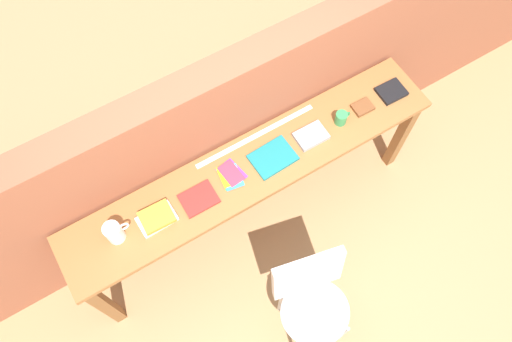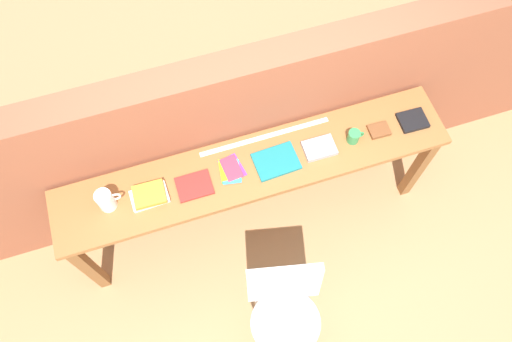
{
  "view_description": "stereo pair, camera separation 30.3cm",
  "coord_description": "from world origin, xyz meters",
  "px_view_note": "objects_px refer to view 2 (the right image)",
  "views": [
    {
      "loc": [
        -0.68,
        -0.87,
        3.64
      ],
      "look_at": [
        0.0,
        0.25,
        0.9
      ],
      "focal_mm": 35.0,
      "sensor_mm": 36.0,
      "label": 1
    },
    {
      "loc": [
        -0.4,
        -0.99,
        3.64
      ],
      "look_at": [
        0.0,
        0.25,
        0.9
      ],
      "focal_mm": 35.0,
      "sensor_mm": 36.0,
      "label": 2
    }
  ],
  "objects_px": {
    "leather_journal_brown": "(379,130)",
    "pamphlet_pile_colourful": "(231,170)",
    "magazine_cycling": "(194,186)",
    "book_open_centre": "(276,161)",
    "chair_white_moulded": "(285,309)",
    "book_repair_rightmost": "(413,120)",
    "pitcher_white": "(106,200)",
    "mug": "(354,136)",
    "book_stack_leftmost": "(149,196)"
  },
  "relations": [
    {
      "from": "book_open_centre",
      "to": "leather_journal_brown",
      "type": "distance_m",
      "value": 0.69
    },
    {
      "from": "magazine_cycling",
      "to": "leather_journal_brown",
      "type": "height_order",
      "value": "leather_journal_brown"
    },
    {
      "from": "book_open_centre",
      "to": "magazine_cycling",
      "type": "bearing_deg",
      "value": 177.79
    },
    {
      "from": "book_open_centre",
      "to": "mug",
      "type": "bearing_deg",
      "value": -2.77
    },
    {
      "from": "chair_white_moulded",
      "to": "book_open_centre",
      "type": "xyz_separation_m",
      "value": [
        0.2,
        0.8,
        0.36
      ]
    },
    {
      "from": "chair_white_moulded",
      "to": "book_repair_rightmost",
      "type": "xyz_separation_m",
      "value": [
        1.13,
        0.81,
        0.37
      ]
    },
    {
      "from": "leather_journal_brown",
      "to": "pamphlet_pile_colourful",
      "type": "bearing_deg",
      "value": -179.81
    },
    {
      "from": "pitcher_white",
      "to": "leather_journal_brown",
      "type": "height_order",
      "value": "pitcher_white"
    },
    {
      "from": "book_open_centre",
      "to": "book_repair_rightmost",
      "type": "distance_m",
      "value": 0.93
    },
    {
      "from": "pitcher_white",
      "to": "mug",
      "type": "xyz_separation_m",
      "value": [
        1.55,
        -0.03,
        -0.03
      ]
    },
    {
      "from": "chair_white_moulded",
      "to": "book_open_centre",
      "type": "relative_size",
      "value": 3.32
    },
    {
      "from": "pamphlet_pile_colourful",
      "to": "mug",
      "type": "distance_m",
      "value": 0.8
    },
    {
      "from": "book_stack_leftmost",
      "to": "leather_journal_brown",
      "type": "distance_m",
      "value": 1.49
    },
    {
      "from": "mug",
      "to": "leather_journal_brown",
      "type": "bearing_deg",
      "value": 2.56
    },
    {
      "from": "chair_white_moulded",
      "to": "pamphlet_pile_colourful",
      "type": "relative_size",
      "value": 4.29
    },
    {
      "from": "book_stack_leftmost",
      "to": "book_repair_rightmost",
      "type": "relative_size",
      "value": 1.26
    },
    {
      "from": "book_stack_leftmost",
      "to": "leather_journal_brown",
      "type": "relative_size",
      "value": 1.72
    },
    {
      "from": "book_stack_leftmost",
      "to": "pamphlet_pile_colourful",
      "type": "distance_m",
      "value": 0.51
    },
    {
      "from": "mug",
      "to": "book_repair_rightmost",
      "type": "height_order",
      "value": "mug"
    },
    {
      "from": "pamphlet_pile_colourful",
      "to": "leather_journal_brown",
      "type": "xyz_separation_m",
      "value": [
        0.98,
        -0.03,
        0.0
      ]
    },
    {
      "from": "pitcher_white",
      "to": "chair_white_moulded",
      "type": "bearing_deg",
      "value": -45.17
    },
    {
      "from": "chair_white_moulded",
      "to": "leather_journal_brown",
      "type": "bearing_deg",
      "value": 42.16
    },
    {
      "from": "chair_white_moulded",
      "to": "book_open_centre",
      "type": "height_order",
      "value": "book_open_centre"
    },
    {
      "from": "pitcher_white",
      "to": "book_open_centre",
      "type": "height_order",
      "value": "pitcher_white"
    },
    {
      "from": "magazine_cycling",
      "to": "book_open_centre",
      "type": "relative_size",
      "value": 0.79
    },
    {
      "from": "mug",
      "to": "pamphlet_pile_colourful",
      "type": "bearing_deg",
      "value": 177.61
    },
    {
      "from": "pamphlet_pile_colourful",
      "to": "mug",
      "type": "bearing_deg",
      "value": -2.39
    },
    {
      "from": "chair_white_moulded",
      "to": "leather_journal_brown",
      "type": "height_order",
      "value": "leather_journal_brown"
    },
    {
      "from": "magazine_cycling",
      "to": "pitcher_white",
      "type": "bearing_deg",
      "value": 176.18
    },
    {
      "from": "book_stack_leftmost",
      "to": "book_repair_rightmost",
      "type": "bearing_deg",
      "value": 0.12
    },
    {
      "from": "magazine_cycling",
      "to": "book_repair_rightmost",
      "type": "distance_m",
      "value": 1.45
    },
    {
      "from": "magazine_cycling",
      "to": "chair_white_moulded",
      "type": "bearing_deg",
      "value": -67.88
    },
    {
      "from": "leather_journal_brown",
      "to": "book_repair_rightmost",
      "type": "distance_m",
      "value": 0.23
    },
    {
      "from": "chair_white_moulded",
      "to": "pamphlet_pile_colourful",
      "type": "distance_m",
      "value": 0.92
    },
    {
      "from": "book_stack_leftmost",
      "to": "pamphlet_pile_colourful",
      "type": "relative_size",
      "value": 1.07
    },
    {
      "from": "pitcher_white",
      "to": "book_repair_rightmost",
      "type": "height_order",
      "value": "pitcher_white"
    },
    {
      "from": "book_stack_leftmost",
      "to": "magazine_cycling",
      "type": "bearing_deg",
      "value": -1.89
    },
    {
      "from": "pitcher_white",
      "to": "leather_journal_brown",
      "type": "distance_m",
      "value": 1.73
    },
    {
      "from": "pitcher_white",
      "to": "book_repair_rightmost",
      "type": "bearing_deg",
      "value": -0.71
    },
    {
      "from": "pitcher_white",
      "to": "book_stack_leftmost",
      "type": "distance_m",
      "value": 0.25
    },
    {
      "from": "pamphlet_pile_colourful",
      "to": "book_open_centre",
      "type": "distance_m",
      "value": 0.29
    },
    {
      "from": "chair_white_moulded",
      "to": "book_repair_rightmost",
      "type": "height_order",
      "value": "book_repair_rightmost"
    },
    {
      "from": "magazine_cycling",
      "to": "pamphlet_pile_colourful",
      "type": "xyz_separation_m",
      "value": [
        0.24,
        0.04,
        -0.0
      ]
    },
    {
      "from": "book_stack_leftmost",
      "to": "book_repair_rightmost",
      "type": "distance_m",
      "value": 1.72
    },
    {
      "from": "mug",
      "to": "chair_white_moulded",
      "type": "bearing_deg",
      "value": -131.64
    },
    {
      "from": "pamphlet_pile_colourful",
      "to": "book_repair_rightmost",
      "type": "bearing_deg",
      "value": -1.16
    },
    {
      "from": "book_repair_rightmost",
      "to": "mug",
      "type": "bearing_deg",
      "value": -177.04
    },
    {
      "from": "chair_white_moulded",
      "to": "leather_journal_brown",
      "type": "distance_m",
      "value": 1.26
    },
    {
      "from": "chair_white_moulded",
      "to": "mug",
      "type": "distance_m",
      "value": 1.15
    },
    {
      "from": "pamphlet_pile_colourful",
      "to": "book_repair_rightmost",
      "type": "distance_m",
      "value": 1.21
    }
  ]
}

